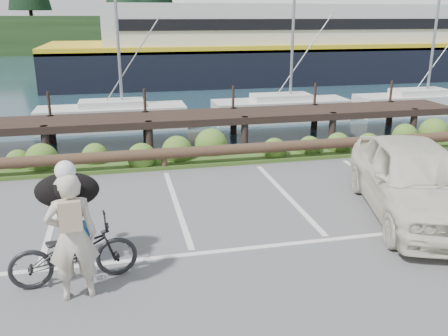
# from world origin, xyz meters

# --- Properties ---
(ground) EXTENTS (72.00, 72.00, 0.00)m
(ground) POSITION_xyz_m (0.00, 0.00, 0.00)
(ground) COLOR #535355
(harbor_backdrop) EXTENTS (170.00, 160.00, 30.00)m
(harbor_backdrop) POSITION_xyz_m (0.40, 78.42, -0.00)
(harbor_backdrop) COLOR #19313E
(harbor_backdrop) RESTS_ON ground
(vegetation_strip) EXTENTS (34.00, 1.60, 0.10)m
(vegetation_strip) POSITION_xyz_m (0.00, 5.30, 0.05)
(vegetation_strip) COLOR #3D5B21
(vegetation_strip) RESTS_ON ground
(log_rail) EXTENTS (32.00, 0.30, 0.60)m
(log_rail) POSITION_xyz_m (0.00, 4.60, 0.00)
(log_rail) COLOR #443021
(log_rail) RESTS_ON ground
(bicycle) EXTENTS (2.02, 0.92, 1.03)m
(bicycle) POSITION_xyz_m (-1.95, -0.87, 0.51)
(bicycle) COLOR black
(bicycle) RESTS_ON ground
(cyclist) EXTENTS (0.77, 0.56, 1.98)m
(cyclist) POSITION_xyz_m (-1.90, -1.32, 0.99)
(cyclist) COLOR beige
(cyclist) RESTS_ON ground
(dog) EXTENTS (0.63, 1.08, 0.59)m
(dog) POSITION_xyz_m (-2.03, -0.25, 1.32)
(dog) COLOR black
(dog) RESTS_ON bicycle
(parked_car) EXTENTS (3.10, 5.09, 1.62)m
(parked_car) POSITION_xyz_m (4.77, 0.34, 0.81)
(parked_car) COLOR silver
(parked_car) RESTS_ON ground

